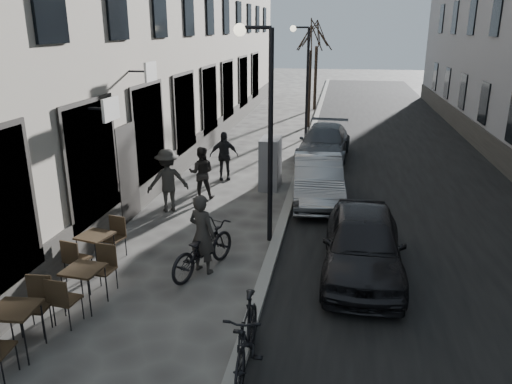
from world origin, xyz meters
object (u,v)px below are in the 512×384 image
(utility_cabinet, at_px, (270,163))
(moped, at_px, (247,336))
(bistro_set_a, at_px, (17,326))
(bicycle, at_px, (203,249))
(pedestrian_far, at_px, (224,156))
(car_mid, at_px, (318,179))
(bistro_set_b, at_px, (85,284))
(streetlamp_far, at_px, (304,70))
(tree_near, at_px, (311,34))
(tree_far, at_px, (317,33))
(bistro_set_c, at_px, (96,248))
(car_near, at_px, (363,243))
(pedestrian_near, at_px, (202,173))
(pedestrian_mid, at_px, (168,180))
(streetlamp_near, at_px, (263,112))
(car_far, at_px, (324,143))

(utility_cabinet, xyz_separation_m, moped, (0.93, -9.11, -0.25))
(bistro_set_a, xyz_separation_m, bicycle, (2.15, 3.26, 0.03))
(pedestrian_far, bearing_deg, car_mid, -43.53)
(bistro_set_b, height_order, utility_cabinet, utility_cabinet)
(streetlamp_far, relative_size, tree_near, 0.89)
(tree_far, xyz_separation_m, moped, (0.45, -25.91, -4.09))
(bistro_set_c, distance_m, moped, 4.73)
(bistro_set_a, distance_m, moped, 3.68)
(car_near, xyz_separation_m, moped, (-1.83, -3.50, -0.12))
(bistro_set_b, relative_size, pedestrian_near, 1.02)
(utility_cabinet, height_order, car_mid, utility_cabinet)
(pedestrian_mid, relative_size, car_mid, 0.44)
(car_mid, bearing_deg, pedestrian_mid, -163.88)
(bistro_set_a, bearing_deg, tree_near, 76.07)
(tree_near, relative_size, pedestrian_far, 3.42)
(car_mid, relative_size, moped, 2.12)
(streetlamp_near, xyz_separation_m, tree_near, (0.07, 15.00, 1.50))
(streetlamp_far, xyz_separation_m, car_mid, (1.17, -8.83, -2.49))
(tree_near, height_order, bistro_set_c, tree_near)
(tree_near, distance_m, car_near, 17.03)
(streetlamp_near, distance_m, bistro_set_a, 6.59)
(bistro_set_b, distance_m, pedestrian_near, 6.53)
(tree_near, xyz_separation_m, car_mid, (1.10, -11.83, -3.99))
(streetlamp_far, xyz_separation_m, bistro_set_c, (-3.31, -14.13, -2.68))
(tree_near, relative_size, pedestrian_mid, 3.15)
(bistro_set_c, bearing_deg, utility_cabinet, 78.15)
(pedestrian_near, relative_size, car_far, 0.35)
(pedestrian_near, height_order, car_near, pedestrian_near)
(utility_cabinet, relative_size, pedestrian_near, 1.03)
(streetlamp_far, distance_m, pedestrian_mid, 11.07)
(streetlamp_far, height_order, tree_far, tree_far)
(bistro_set_a, height_order, car_mid, car_mid)
(bistro_set_a, bearing_deg, streetlamp_far, 74.74)
(bicycle, xyz_separation_m, pedestrian_mid, (-1.96, 3.46, 0.37))
(bistro_set_b, height_order, pedestrian_far, pedestrian_far)
(tree_far, bearing_deg, bistro_set_c, -98.31)
(bistro_set_c, xyz_separation_m, car_far, (4.48, 10.35, 0.18))
(car_mid, xyz_separation_m, car_far, (0.00, 5.06, -0.01))
(pedestrian_mid, xyz_separation_m, moped, (3.48, -6.48, -0.33))
(bistro_set_b, xyz_separation_m, pedestrian_far, (0.66, 8.53, 0.35))
(utility_cabinet, height_order, pedestrian_near, utility_cabinet)
(bistro_set_c, bearing_deg, car_mid, 62.53)
(bistro_set_c, height_order, pedestrian_mid, pedestrian_mid)
(moped, bearing_deg, pedestrian_far, 103.70)
(tree_near, height_order, car_mid, tree_near)
(streetlamp_near, xyz_separation_m, utility_cabinet, (-0.41, 4.20, -2.34))
(streetlamp_near, xyz_separation_m, moped, (0.52, -4.91, -2.58))
(bicycle, bearing_deg, tree_near, -71.26)
(bistro_set_a, xyz_separation_m, car_near, (5.50, 3.74, 0.19))
(bistro_set_b, height_order, car_far, car_far)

